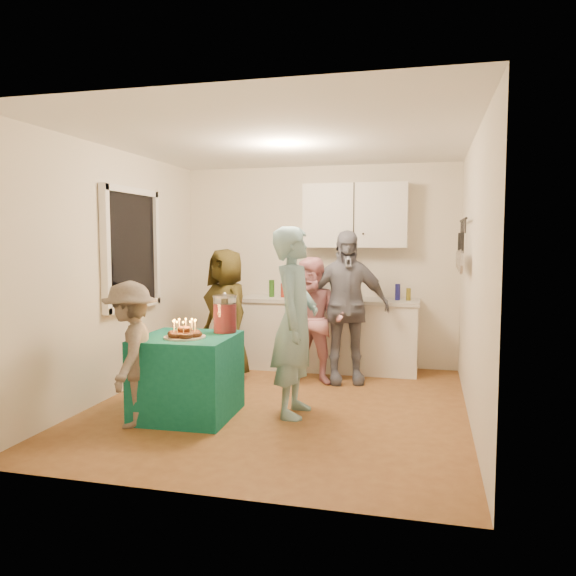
% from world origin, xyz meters
% --- Properties ---
extents(floor, '(4.00, 4.00, 0.00)m').
position_xyz_m(floor, '(0.00, 0.00, 0.00)').
color(floor, brown).
rests_on(floor, ground).
extents(ceiling, '(4.00, 4.00, 0.00)m').
position_xyz_m(ceiling, '(0.00, 0.00, 2.60)').
color(ceiling, white).
rests_on(ceiling, floor).
extents(back_wall, '(3.60, 3.60, 0.00)m').
position_xyz_m(back_wall, '(0.00, 2.00, 1.30)').
color(back_wall, silver).
rests_on(back_wall, floor).
extents(left_wall, '(4.00, 4.00, 0.00)m').
position_xyz_m(left_wall, '(-1.80, 0.00, 1.30)').
color(left_wall, silver).
rests_on(left_wall, floor).
extents(right_wall, '(4.00, 4.00, 0.00)m').
position_xyz_m(right_wall, '(1.80, 0.00, 1.30)').
color(right_wall, silver).
rests_on(right_wall, floor).
extents(window_night, '(0.04, 1.00, 1.20)m').
position_xyz_m(window_night, '(-1.77, 0.30, 1.55)').
color(window_night, black).
rests_on(window_night, left_wall).
extents(counter, '(2.20, 0.58, 0.86)m').
position_xyz_m(counter, '(0.20, 1.70, 0.43)').
color(counter, white).
rests_on(counter, floor).
extents(countertop, '(2.24, 0.62, 0.05)m').
position_xyz_m(countertop, '(0.20, 1.70, 0.89)').
color(countertop, beige).
rests_on(countertop, counter).
extents(upper_cabinet, '(1.30, 0.30, 0.80)m').
position_xyz_m(upper_cabinet, '(0.50, 1.85, 1.95)').
color(upper_cabinet, white).
rests_on(upper_cabinet, back_wall).
extents(pot_rack, '(0.12, 1.00, 0.60)m').
position_xyz_m(pot_rack, '(1.72, 0.70, 1.60)').
color(pot_rack, black).
rests_on(pot_rack, right_wall).
extents(microwave, '(0.63, 0.50, 0.31)m').
position_xyz_m(microwave, '(0.11, 1.70, 1.06)').
color(microwave, white).
rests_on(microwave, countertop).
extents(party_table, '(0.88, 0.88, 0.76)m').
position_xyz_m(party_table, '(-0.75, -0.50, 0.38)').
color(party_table, '#0E6150').
rests_on(party_table, floor).
extents(donut_cake, '(0.38, 0.38, 0.18)m').
position_xyz_m(donut_cake, '(-0.73, -0.60, 0.85)').
color(donut_cake, '#381C0C').
rests_on(donut_cake, party_table).
extents(punch_jar, '(0.22, 0.22, 0.34)m').
position_xyz_m(punch_jar, '(-0.48, -0.24, 0.93)').
color(punch_jar, '#B30E19').
rests_on(punch_jar, party_table).
extents(man_birthday, '(0.43, 0.65, 1.77)m').
position_xyz_m(man_birthday, '(0.21, -0.21, 0.89)').
color(man_birthday, '#84B3C1').
rests_on(man_birthday, floor).
extents(woman_back_left, '(0.90, 0.85, 1.54)m').
position_xyz_m(woman_back_left, '(-0.91, 0.96, 0.77)').
color(woman_back_left, brown).
rests_on(woman_back_left, floor).
extents(woman_back_center, '(0.77, 0.63, 1.45)m').
position_xyz_m(woman_back_center, '(0.16, 0.96, 0.72)').
color(woman_back_center, '#CD6B88').
rests_on(woman_back_center, floor).
extents(woman_back_right, '(1.11, 0.70, 1.76)m').
position_xyz_m(woman_back_right, '(0.49, 1.10, 0.88)').
color(woman_back_right, black).
rests_on(woman_back_right, floor).
extents(child_near_left, '(0.73, 0.94, 1.29)m').
position_xyz_m(child_near_left, '(-1.14, -0.86, 0.64)').
color(child_near_left, '#5B5149').
rests_on(child_near_left, floor).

